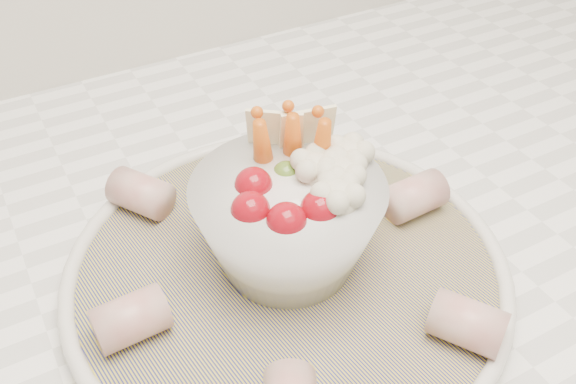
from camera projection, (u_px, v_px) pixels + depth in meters
serving_platter at (287, 270)px, 0.49m from camera, size 0.38×0.38×0.02m
veggie_bowl at (291, 218)px, 0.46m from camera, size 0.14×0.14×0.11m
cured_meat_rolls at (287, 251)px, 0.48m from camera, size 0.29×0.29×0.03m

